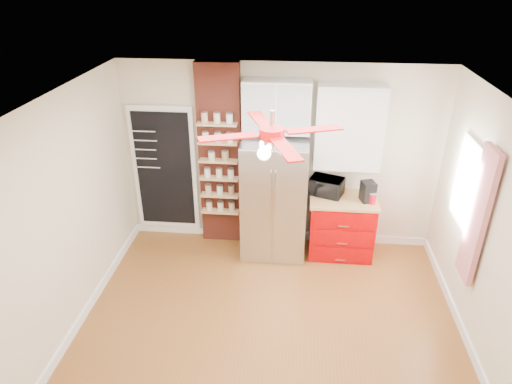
# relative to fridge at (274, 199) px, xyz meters

# --- Properties ---
(floor) EXTENTS (4.50, 4.50, 0.00)m
(floor) POSITION_rel_fridge_xyz_m (0.05, -1.63, -0.88)
(floor) COLOR brown
(floor) RESTS_ON ground
(ceiling) EXTENTS (4.50, 4.50, 0.00)m
(ceiling) POSITION_rel_fridge_xyz_m (0.05, -1.63, 1.83)
(ceiling) COLOR white
(ceiling) RESTS_ON wall_back
(wall_back) EXTENTS (4.50, 0.02, 2.70)m
(wall_back) POSITION_rel_fridge_xyz_m (0.05, 0.37, 0.48)
(wall_back) COLOR beige
(wall_back) RESTS_ON floor
(wall_left) EXTENTS (0.02, 4.00, 2.70)m
(wall_left) POSITION_rel_fridge_xyz_m (-2.20, -1.63, 0.48)
(wall_left) COLOR beige
(wall_left) RESTS_ON floor
(wall_right) EXTENTS (0.02, 4.00, 2.70)m
(wall_right) POSITION_rel_fridge_xyz_m (2.30, -1.63, 0.48)
(wall_right) COLOR beige
(wall_right) RESTS_ON floor
(chalkboard) EXTENTS (0.95, 0.05, 1.95)m
(chalkboard) POSITION_rel_fridge_xyz_m (-1.65, 0.33, 0.23)
(chalkboard) COLOR white
(chalkboard) RESTS_ON wall_back
(brick_pillar) EXTENTS (0.60, 0.16, 2.70)m
(brick_pillar) POSITION_rel_fridge_xyz_m (-0.80, 0.29, 0.48)
(brick_pillar) COLOR maroon
(brick_pillar) RESTS_ON floor
(fridge) EXTENTS (0.90, 0.70, 1.75)m
(fridge) POSITION_rel_fridge_xyz_m (0.00, 0.00, 0.00)
(fridge) COLOR #BCBBC1
(fridge) RESTS_ON floor
(upper_glass_cabinet) EXTENTS (0.90, 0.35, 0.70)m
(upper_glass_cabinet) POSITION_rel_fridge_xyz_m (0.00, 0.20, 1.27)
(upper_glass_cabinet) COLOR white
(upper_glass_cabinet) RESTS_ON wall_back
(red_cabinet) EXTENTS (0.94, 0.64, 0.90)m
(red_cabinet) POSITION_rel_fridge_xyz_m (0.97, 0.05, -0.42)
(red_cabinet) COLOR #AE0003
(red_cabinet) RESTS_ON floor
(upper_shelf_unit) EXTENTS (0.90, 0.30, 1.15)m
(upper_shelf_unit) POSITION_rel_fridge_xyz_m (0.97, 0.22, 1.00)
(upper_shelf_unit) COLOR white
(upper_shelf_unit) RESTS_ON wall_back
(window) EXTENTS (0.04, 0.75, 1.05)m
(window) POSITION_rel_fridge_xyz_m (2.28, -0.73, 0.68)
(window) COLOR white
(window) RESTS_ON wall_right
(curtain) EXTENTS (0.06, 0.40, 1.55)m
(curtain) POSITION_rel_fridge_xyz_m (2.23, -1.28, 0.57)
(curtain) COLOR red
(curtain) RESTS_ON wall_right
(ceiling_fan) EXTENTS (1.40, 1.40, 0.44)m
(ceiling_fan) POSITION_rel_fridge_xyz_m (0.05, -1.63, 1.55)
(ceiling_fan) COLOR silver
(ceiling_fan) RESTS_ON ceiling
(toaster_oven) EXTENTS (0.53, 0.44, 0.25)m
(toaster_oven) POSITION_rel_fridge_xyz_m (0.73, 0.15, 0.15)
(toaster_oven) COLOR black
(toaster_oven) RESTS_ON red_cabinet
(coffee_maker) EXTENTS (0.22, 0.23, 0.28)m
(coffee_maker) POSITION_rel_fridge_xyz_m (1.28, 0.01, 0.17)
(coffee_maker) COLOR black
(coffee_maker) RESTS_ON red_cabinet
(canister_left) EXTENTS (0.12, 0.12, 0.15)m
(canister_left) POSITION_rel_fridge_xyz_m (1.34, -0.05, 0.10)
(canister_left) COLOR #B3091F
(canister_left) RESTS_ON red_cabinet
(canister_right) EXTENTS (0.11, 0.11, 0.13)m
(canister_right) POSITION_rel_fridge_xyz_m (1.34, 0.07, 0.09)
(canister_right) COLOR red
(canister_right) RESTS_ON red_cabinet
(pantry_jar_oats) EXTENTS (0.12, 0.12, 0.12)m
(pantry_jar_oats) POSITION_rel_fridge_xyz_m (-0.89, 0.13, 0.56)
(pantry_jar_oats) COLOR beige
(pantry_jar_oats) RESTS_ON brick_pillar
(pantry_jar_beans) EXTENTS (0.10, 0.10, 0.13)m
(pantry_jar_beans) POSITION_rel_fridge_xyz_m (-0.70, 0.14, 0.56)
(pantry_jar_beans) COLOR olive
(pantry_jar_beans) RESTS_ON brick_pillar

